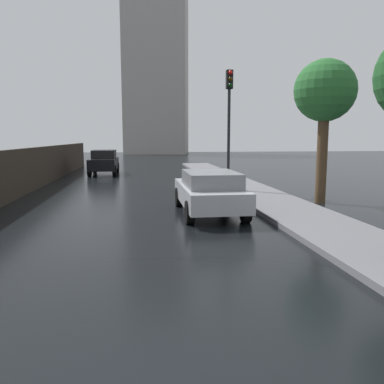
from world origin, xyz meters
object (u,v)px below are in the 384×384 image
(car_silver_near_kerb, at_px, (209,191))
(street_tree_near, at_px, (325,93))
(car_black_mid_road, at_px, (104,162))
(traffic_light, at_px, (229,109))

(car_silver_near_kerb, distance_m, street_tree_near, 5.54)
(car_silver_near_kerb, bearing_deg, car_black_mid_road, 107.38)
(car_silver_near_kerb, distance_m, traffic_light, 5.48)
(car_silver_near_kerb, relative_size, street_tree_near, 0.84)
(car_black_mid_road, relative_size, street_tree_near, 0.77)
(car_black_mid_road, distance_m, traffic_light, 11.25)
(car_silver_near_kerb, height_order, car_black_mid_road, car_black_mid_road)
(car_black_mid_road, bearing_deg, traffic_light, 123.62)
(car_silver_near_kerb, distance_m, car_black_mid_road, 14.28)
(car_silver_near_kerb, relative_size, car_black_mid_road, 1.10)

